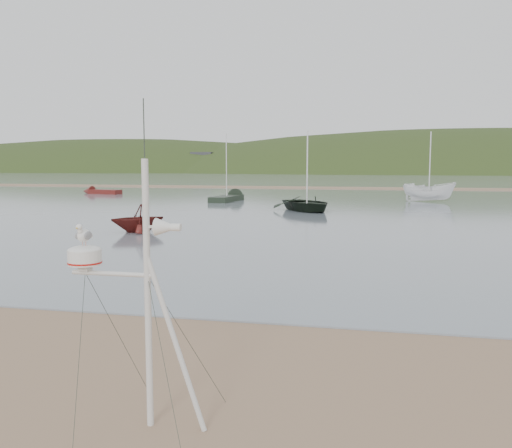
% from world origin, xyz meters
% --- Properties ---
extents(ground, '(560.00, 560.00, 0.00)m').
position_xyz_m(ground, '(0.00, 0.00, 0.00)').
color(ground, '#86654D').
rests_on(ground, ground).
extents(water, '(560.00, 256.00, 0.04)m').
position_xyz_m(water, '(0.00, 132.00, 0.02)').
color(water, slate).
rests_on(water, ground).
extents(sandbar, '(560.00, 7.00, 0.07)m').
position_xyz_m(sandbar, '(0.00, 70.00, 0.07)').
color(sandbar, '#86654D').
rests_on(sandbar, water).
extents(hill_ridge, '(620.00, 180.00, 80.00)m').
position_xyz_m(hill_ridge, '(18.52, 235.00, -19.70)').
color(hill_ridge, '#253515').
rests_on(hill_ridge, ground).
extents(far_cottages, '(294.40, 6.30, 8.00)m').
position_xyz_m(far_cottages, '(3.00, 196.00, 4.00)').
color(far_cottages, beige).
rests_on(far_cottages, ground).
extents(mast_rig, '(1.90, 2.03, 4.28)m').
position_xyz_m(mast_rig, '(0.60, -0.82, 1.03)').
color(mast_rig, silver).
rests_on(mast_rig, ground).
extents(boat_dark, '(3.71, 3.10, 5.29)m').
position_xyz_m(boat_dark, '(-1.26, 31.93, 2.69)').
color(boat_dark, black).
rests_on(boat_dark, water).
extents(boat_red, '(2.56, 2.66, 2.66)m').
position_xyz_m(boat_red, '(-8.11, 18.02, 1.37)').
color(boat_red, '#561713').
rests_on(boat_red, water).
extents(boat_white, '(2.08, 2.04, 4.63)m').
position_xyz_m(boat_white, '(8.37, 44.16, 2.35)').
color(boat_white, white).
rests_on(boat_white, water).
extents(sailboat_dark_mid, '(2.24, 6.87, 6.71)m').
position_xyz_m(sailboat_dark_mid, '(-9.57, 42.46, 0.30)').
color(sailboat_dark_mid, black).
rests_on(sailboat_dark_mid, ground).
extents(dinghy_red_far, '(5.38, 2.40, 1.27)m').
position_xyz_m(dinghy_red_far, '(-27.70, 49.73, 0.29)').
color(dinghy_red_far, '#561713').
rests_on(dinghy_red_far, ground).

